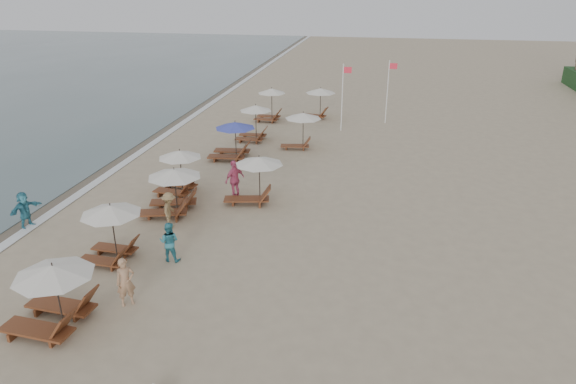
% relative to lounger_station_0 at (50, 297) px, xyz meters
% --- Properties ---
extents(ground, '(160.00, 160.00, 0.00)m').
position_rel_lounger_station_0_xyz_m(ground, '(6.17, 4.45, -1.01)').
color(ground, tan).
rests_on(ground, ground).
extents(wet_sand_band, '(3.20, 140.00, 0.01)m').
position_rel_lounger_station_0_xyz_m(wet_sand_band, '(-6.33, 14.45, -1.01)').
color(wet_sand_band, '#6B5E4C').
rests_on(wet_sand_band, ground).
extents(foam_line, '(0.50, 140.00, 0.02)m').
position_rel_lounger_station_0_xyz_m(foam_line, '(-5.03, 14.45, -1.00)').
color(foam_line, white).
rests_on(foam_line, ground).
extents(lounger_station_0, '(2.81, 2.34, 2.14)m').
position_rel_lounger_station_0_xyz_m(lounger_station_0, '(0.00, 0.00, 0.00)').
color(lounger_station_0, brown).
rests_on(lounger_station_0, ground).
extents(lounger_station_1, '(2.40, 2.20, 2.27)m').
position_rel_lounger_station_0_xyz_m(lounger_station_1, '(-0.22, 3.97, 0.21)').
color(lounger_station_1, brown).
rests_on(lounger_station_1, ground).
extents(lounger_station_2, '(2.78, 2.48, 2.11)m').
position_rel_lounger_station_0_xyz_m(lounger_station_2, '(0.30, 8.39, 0.03)').
color(lounger_station_2, brown).
rests_on(lounger_station_2, ground).
extents(lounger_station_3, '(2.40, 2.09, 2.19)m').
position_rel_lounger_station_0_xyz_m(lounger_station_3, '(-0.30, 10.69, 0.10)').
color(lounger_station_3, brown).
rests_on(lounger_station_3, ground).
extents(lounger_station_4, '(2.75, 2.32, 2.19)m').
position_rel_lounger_station_0_xyz_m(lounger_station_4, '(0.75, 16.24, 0.04)').
color(lounger_station_4, brown).
rests_on(lounger_station_4, ground).
extents(lounger_station_5, '(2.35, 2.05, 2.33)m').
position_rel_lounger_station_0_xyz_m(lounger_station_5, '(1.09, 19.97, 0.15)').
color(lounger_station_5, brown).
rests_on(lounger_station_5, ground).
extents(lounger_station_6, '(2.31, 2.03, 2.39)m').
position_rel_lounger_station_0_xyz_m(lounger_station_6, '(1.01, 25.07, 0.20)').
color(lounger_station_6, brown).
rests_on(lounger_station_6, ground).
extents(inland_station_0, '(2.82, 2.24, 2.22)m').
position_rel_lounger_station_0_xyz_m(inland_station_0, '(3.63, 10.16, 0.30)').
color(inland_station_0, brown).
rests_on(inland_station_0, ground).
extents(inland_station_1, '(2.54, 2.24, 2.22)m').
position_rel_lounger_station_0_xyz_m(inland_station_1, '(4.36, 18.85, 0.47)').
color(inland_station_1, brown).
rests_on(inland_station_1, ground).
extents(inland_station_2, '(2.71, 2.24, 2.22)m').
position_rel_lounger_station_0_xyz_m(inland_station_2, '(4.36, 26.49, 0.37)').
color(inland_station_2, brown).
rests_on(inland_station_2, ground).
extents(beachgoer_near, '(0.71, 0.69, 1.65)m').
position_rel_lounger_station_0_xyz_m(beachgoer_near, '(1.66, 1.47, -0.19)').
color(beachgoer_near, tan).
rests_on(beachgoer_near, ground).
extents(beachgoer_mid_a, '(0.77, 0.61, 1.55)m').
position_rel_lounger_station_0_xyz_m(beachgoer_mid_a, '(1.90, 4.40, -0.24)').
color(beachgoer_mid_a, teal).
rests_on(beachgoer_mid_a, ground).
extents(beachgoer_mid_b, '(0.79, 1.13, 1.60)m').
position_rel_lounger_station_0_xyz_m(beachgoer_mid_b, '(0.84, 6.96, -0.22)').
color(beachgoer_mid_b, '#97794D').
rests_on(beachgoer_mid_b, ground).
extents(beachgoer_far_a, '(1.00, 1.17, 1.88)m').
position_rel_lounger_station_0_xyz_m(beachgoer_far_a, '(2.60, 10.61, -0.07)').
color(beachgoer_far_a, '#D2547F').
rests_on(beachgoer_far_a, ground).
extents(waterline_walker, '(0.89, 1.53, 1.57)m').
position_rel_lounger_station_0_xyz_m(waterline_walker, '(-5.20, 5.93, -0.23)').
color(waterline_walker, teal).
rests_on(waterline_walker, ground).
extents(flag_pole_near, '(0.60, 0.08, 4.54)m').
position_rel_lounger_station_0_xyz_m(flag_pole_near, '(6.49, 23.43, 1.50)').
color(flag_pole_near, silver).
rests_on(flag_pole_near, ground).
extents(flag_pole_far, '(0.59, 0.08, 4.48)m').
position_rel_lounger_station_0_xyz_m(flag_pole_far, '(9.46, 26.02, 1.47)').
color(flag_pole_far, silver).
rests_on(flag_pole_far, ground).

